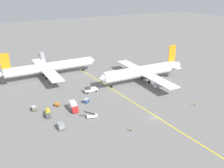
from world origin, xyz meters
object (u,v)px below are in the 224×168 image
at_px(pushback_tug, 90,89).
at_px(ground_crew_wing_walker_right, 195,104).
at_px(gse_catering_truck_tall, 74,107).
at_px(gse_baggage_cart_trailing, 86,101).
at_px(gse_gpu_cart_small, 57,104).
at_px(airliner_at_gate_left, 49,67).
at_px(airliner_being_pushed, 142,72).
at_px(jet_bridge, 42,57).
at_px(gse_fuel_bowser_stubby, 48,113).
at_px(gse_belt_loader_portside, 92,116).
at_px(ground_crew_ramp_agent_by_cones, 131,129).
at_px(gse_baggage_cart_near_cluster, 34,108).
at_px(gse_container_dolly_flat, 61,126).

height_order(pushback_tug, ground_crew_wing_walker_right, pushback_tug).
bearing_deg(gse_catering_truck_tall, gse_baggage_cart_trailing, 30.62).
bearing_deg(gse_gpu_cart_small, airliner_at_gate_left, 78.15).
xyz_separation_m(airliner_being_pushed, jet_bridge, (-37.03, 56.59, -1.03)).
distance_m(pushback_tug, gse_baggage_cart_trailing, 11.58).
height_order(pushback_tug, gse_fuel_bowser_stubby, pushback_tug).
distance_m(pushback_tug, gse_catering_truck_tall, 19.58).
height_order(airliner_being_pushed, ground_crew_wing_walker_right, airliner_being_pushed).
distance_m(gse_belt_loader_portside, gse_catering_truck_tall, 9.68).
bearing_deg(gse_baggage_cart_trailing, gse_gpu_cart_small, 166.78).
bearing_deg(jet_bridge, airliner_at_gate_left, -95.43).
relative_size(gse_baggage_cart_trailing, gse_fuel_bowser_stubby, 0.60).
xyz_separation_m(gse_belt_loader_portside, ground_crew_wing_walker_right, (42.10, -11.81, 0.06)).
xyz_separation_m(gse_baggage_cart_trailing, ground_crew_ramp_agent_by_cones, (4.52, -28.42, -0.05)).
height_order(pushback_tug, gse_gpu_cart_small, pushback_tug).
distance_m(gse_baggage_cart_near_cluster, jet_bridge, 65.19).
xyz_separation_m(airliner_at_gate_left, gse_baggage_cart_near_cluster, (-17.09, -36.38, -4.54)).
bearing_deg(jet_bridge, gse_baggage_cart_trailing, -88.39).
distance_m(airliner_at_gate_left, airliner_being_pushed, 50.12).
height_order(airliner_at_gate_left, gse_catering_truck_tall, airliner_at_gate_left).
bearing_deg(gse_belt_loader_portside, jet_bridge, 88.92).
bearing_deg(airliner_at_gate_left, gse_baggage_cart_near_cluster, -115.16).
relative_size(gse_container_dolly_flat, ground_crew_ramp_agent_by_cones, 2.11).
bearing_deg(ground_crew_wing_walker_right, gse_fuel_bowser_stubby, 159.63).
relative_size(pushback_tug, ground_crew_ramp_agent_by_cones, 5.99).
bearing_deg(ground_crew_wing_walker_right, airliner_being_pushed, 96.03).
bearing_deg(gse_belt_loader_portside, ground_crew_wing_walker_right, -15.67).
xyz_separation_m(gse_fuel_bowser_stubby, ground_crew_wing_walker_right, (56.48, -20.97, -0.44)).
bearing_deg(ground_crew_ramp_agent_by_cones, gse_container_dolly_flat, 147.27).
distance_m(airliner_at_gate_left, gse_belt_loader_portside, 53.21).
bearing_deg(gse_catering_truck_tall, gse_container_dolly_flat, -129.53).
bearing_deg(gse_baggage_cart_near_cluster, pushback_tug, 12.66).
bearing_deg(gse_gpu_cart_small, gse_container_dolly_flat, -103.03).
height_order(airliner_at_gate_left, pushback_tug, airliner_at_gate_left).
height_order(gse_gpu_cart_small, gse_baggage_cart_trailing, gse_gpu_cart_small).
relative_size(gse_belt_loader_portside, ground_crew_ramp_agent_by_cones, 3.23).
bearing_deg(gse_baggage_cart_near_cluster, airliner_at_gate_left, 64.84).
distance_m(gse_gpu_cart_small, gse_fuel_bowser_stubby, 8.84).
distance_m(ground_crew_ramp_agent_by_cones, jet_bridge, 94.32).
distance_m(airliner_at_gate_left, gse_catering_truck_tall, 44.50).
distance_m(gse_baggage_cart_near_cluster, gse_catering_truck_tall, 16.12).
height_order(airliner_being_pushed, ground_crew_ramp_agent_by_cones, airliner_being_pushed).
bearing_deg(gse_catering_truck_tall, jet_bridge, 85.51).
xyz_separation_m(pushback_tug, gse_fuel_bowser_stubby, (-23.98, -13.68, 0.09)).
xyz_separation_m(gse_baggage_cart_trailing, gse_catering_truck_tall, (-7.34, -4.34, 0.90)).
bearing_deg(airliner_at_gate_left, pushback_tug, -70.72).
distance_m(airliner_at_gate_left, gse_gpu_cart_small, 38.15).
bearing_deg(airliner_at_gate_left, gse_fuel_bowser_stubby, -107.02).
relative_size(gse_belt_loader_portside, gse_container_dolly_flat, 1.53).
distance_m(ground_crew_ramp_agent_by_cones, ground_crew_wing_walker_right, 34.43).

